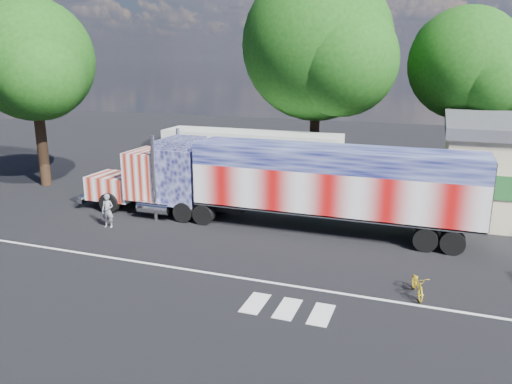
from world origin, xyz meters
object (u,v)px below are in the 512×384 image
(semi_truck, at_px, (282,182))
(coach_bus, at_px, (251,157))
(tree_ne_a, at_px, (467,64))
(tree_w_a, at_px, (34,61))
(bicycle, at_px, (418,284))
(woman, at_px, (108,211))
(tree_n_mid, at_px, (319,46))

(semi_truck, distance_m, coach_bus, 9.34)
(tree_ne_a, xyz_separation_m, tree_w_a, (-26.54, -12.43, 0.26))
(semi_truck, height_order, tree_ne_a, tree_ne_a)
(semi_truck, distance_m, bicycle, 9.41)
(semi_truck, bearing_deg, tree_w_a, 171.24)
(woman, xyz_separation_m, bicycle, (15.41, -2.62, -0.45))
(tree_n_mid, bearing_deg, coach_bus, -131.96)
(coach_bus, height_order, tree_n_mid, tree_n_mid)
(semi_truck, relative_size, tree_w_a, 1.75)
(semi_truck, height_order, coach_bus, semi_truck)
(tree_ne_a, bearing_deg, tree_w_a, -154.90)
(coach_bus, relative_size, tree_ne_a, 1.03)
(tree_n_mid, xyz_separation_m, tree_w_a, (-16.66, -9.39, -1.00))
(coach_bus, distance_m, tree_n_mid, 9.26)
(tree_n_mid, bearing_deg, bicycle, -65.76)
(semi_truck, xyz_separation_m, coach_bus, (-4.71, 8.05, -0.50))
(woman, distance_m, tree_ne_a, 26.20)
(woman, relative_size, tree_n_mid, 0.12)
(coach_bus, distance_m, woman, 11.93)
(bicycle, relative_size, tree_ne_a, 0.14)
(woman, xyz_separation_m, tree_w_a, (-9.37, 6.00, 7.46))
(coach_bus, bearing_deg, tree_w_a, -157.75)
(bicycle, bearing_deg, semi_truck, 125.57)
(coach_bus, height_order, bicycle, coach_bus)
(coach_bus, bearing_deg, tree_n_mid, 48.04)
(woman, bearing_deg, bicycle, -17.13)
(tree_ne_a, distance_m, tree_w_a, 29.31)
(woman, relative_size, tree_w_a, 0.14)
(coach_bus, bearing_deg, woman, -107.79)
(tree_n_mid, relative_size, tree_w_a, 1.19)
(semi_truck, xyz_separation_m, tree_n_mid, (-1.05, 12.12, 6.97))
(tree_w_a, bearing_deg, woman, -32.65)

